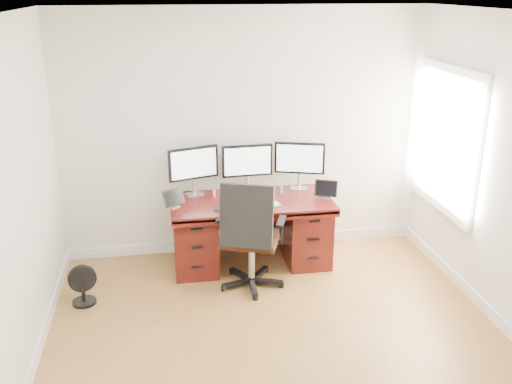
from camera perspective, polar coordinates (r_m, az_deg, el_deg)
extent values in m
plane|color=olive|center=(4.81, 3.09, -16.91)|extent=(4.50, 4.50, 0.00)
cube|color=white|center=(6.25, -1.14, 5.78)|extent=(4.00, 0.10, 2.70)
cube|color=white|center=(6.15, 18.48, 4.99)|extent=(0.04, 1.30, 1.50)
cube|color=white|center=(6.14, 18.31, 4.98)|extent=(0.01, 1.15, 1.35)
cube|color=#46100E|center=(6.02, -0.47, -1.05)|extent=(1.70, 0.80, 0.05)
cube|color=#46100E|center=(6.13, -6.12, -4.55)|extent=(0.45, 0.70, 0.70)
cube|color=#46100E|center=(6.30, 4.94, -3.80)|extent=(0.45, 0.70, 0.70)
cube|color=black|center=(6.38, -0.89, -1.97)|extent=(0.74, 0.03, 0.40)
cylinder|color=black|center=(5.89, -0.44, -8.87)|extent=(0.79, 0.79, 0.09)
cylinder|color=silver|center=(5.77, -0.44, -6.58)|extent=(0.07, 0.07, 0.44)
cube|color=black|center=(5.67, -0.45, -4.60)|extent=(0.67, 0.66, 0.08)
cube|color=black|center=(5.32, -0.96, -2.45)|extent=(0.49, 0.23, 0.60)
cube|color=black|center=(5.65, -3.40, -2.54)|extent=(0.15, 0.27, 0.03)
cube|color=black|center=(5.55, 2.55, -2.98)|extent=(0.15, 0.27, 0.03)
cylinder|color=black|center=(5.83, -16.77, -10.48)|extent=(0.23, 0.23, 0.03)
cylinder|color=black|center=(5.78, -16.88, -9.54)|extent=(0.04, 0.04, 0.19)
cylinder|color=black|center=(5.71, -17.02, -8.36)|extent=(0.27, 0.13, 0.27)
cube|color=silver|center=(6.20, -6.17, -0.21)|extent=(0.21, 0.19, 0.01)
cylinder|color=silver|center=(6.17, -6.20, 0.53)|extent=(0.04, 0.04, 0.18)
cube|color=black|center=(6.09, -6.29, 2.88)|extent=(0.54, 0.19, 0.35)
cube|color=white|center=(6.07, -6.22, 2.83)|extent=(0.48, 0.15, 0.30)
cube|color=silver|center=(6.26, -0.86, 0.09)|extent=(0.19, 0.15, 0.01)
cylinder|color=silver|center=(6.23, -0.87, 0.82)|extent=(0.04, 0.04, 0.18)
cube|color=black|center=(6.15, -0.88, 3.16)|extent=(0.55, 0.06, 0.35)
cube|color=white|center=(6.13, -0.84, 3.10)|extent=(0.50, 0.03, 0.30)
cube|color=silver|center=(6.36, 4.30, 0.38)|extent=(0.21, 0.19, 0.01)
cylinder|color=silver|center=(6.34, 4.32, 1.11)|extent=(0.04, 0.04, 0.18)
cube|color=black|center=(6.26, 4.39, 3.40)|extent=(0.54, 0.20, 0.35)
cube|color=white|center=(6.24, 4.37, 3.35)|extent=(0.48, 0.15, 0.30)
cube|color=silver|center=(5.90, -8.19, -1.40)|extent=(0.13, 0.12, 0.01)
cube|color=black|center=(5.86, -8.23, -0.54)|extent=(0.24, 0.19, 0.17)
cube|color=silver|center=(6.13, 7.00, -0.49)|extent=(0.12, 0.11, 0.01)
cube|color=black|center=(6.10, 7.04, 0.34)|extent=(0.25, 0.16, 0.17)
cube|color=white|center=(5.82, -0.24, -1.47)|extent=(0.30, 0.21, 0.01)
cube|color=silver|center=(5.89, 1.73, -1.21)|extent=(0.15, 0.15, 0.01)
cube|color=black|center=(5.77, -2.95, -1.70)|extent=(0.27, 0.22, 0.01)
cube|color=black|center=(5.97, -0.43, -0.90)|extent=(0.12, 0.06, 0.01)
cylinder|color=#E06487|center=(6.09, -4.20, -0.27)|extent=(0.03, 0.03, 0.06)
sphere|color=#E06487|center=(6.08, -4.21, 0.11)|extent=(0.04, 0.04, 0.04)
cylinder|color=#A863CA|center=(6.11, -2.81, -0.19)|extent=(0.03, 0.03, 0.06)
sphere|color=#A863CA|center=(6.09, -2.81, 0.19)|extent=(0.04, 0.04, 0.04)
cylinder|color=#DEDA70|center=(6.12, -1.93, -0.14)|extent=(0.03, 0.03, 0.06)
sphere|color=#DEDA70|center=(6.10, -1.94, 0.24)|extent=(0.04, 0.04, 0.04)
cylinder|color=brown|center=(6.15, 0.17, -0.02)|extent=(0.03, 0.03, 0.06)
sphere|color=brown|center=(6.14, 0.17, 0.36)|extent=(0.04, 0.04, 0.04)
cylinder|color=gold|center=(6.18, 1.74, 0.07)|extent=(0.03, 0.03, 0.06)
sphere|color=gold|center=(6.17, 1.74, 0.45)|extent=(0.04, 0.04, 0.04)
cylinder|color=#4F88E7|center=(6.20, 2.52, 0.12)|extent=(0.03, 0.03, 0.06)
sphere|color=#4F88E7|center=(6.18, 2.53, 0.49)|extent=(0.04, 0.04, 0.04)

